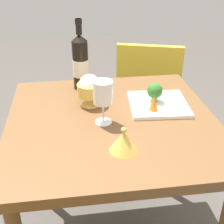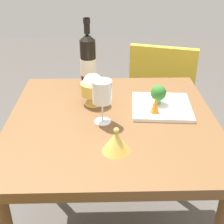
% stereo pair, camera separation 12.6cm
% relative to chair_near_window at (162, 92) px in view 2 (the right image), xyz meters
% --- Properties ---
extents(dining_table, '(0.85, 0.85, 0.75)m').
position_rel_chair_near_window_xyz_m(dining_table, '(-0.73, 0.34, 0.13)').
color(dining_table, brown).
rests_on(dining_table, ground_plane).
extents(chair_near_window, '(0.50, 0.50, 0.85)m').
position_rel_chair_near_window_xyz_m(chair_near_window, '(0.00, 0.00, 0.00)').
color(chair_near_window, gold).
rests_on(chair_near_window, ground_plane).
extents(wine_bottle, '(0.08, 0.08, 0.34)m').
position_rel_chair_near_window_xyz_m(wine_bottle, '(-0.41, 0.45, 0.36)').
color(wine_bottle, black).
rests_on(wine_bottle, dining_table).
extents(wine_glass, '(0.08, 0.08, 0.18)m').
position_rel_chair_near_window_xyz_m(wine_glass, '(-0.75, 0.38, 0.35)').
color(wine_glass, white).
rests_on(wine_glass, dining_table).
extents(rice_bowl, '(0.11, 0.11, 0.14)m').
position_rel_chair_near_window_xyz_m(rice_bowl, '(-0.59, 0.42, 0.30)').
color(rice_bowl, gold).
rests_on(rice_bowl, dining_table).
extents(rice_bowl_lid, '(0.10, 0.10, 0.09)m').
position_rel_chair_near_window_xyz_m(rice_bowl_lid, '(-0.95, 0.34, 0.26)').
color(rice_bowl_lid, gold).
rests_on(rice_bowl_lid, dining_table).
extents(serving_plate, '(0.27, 0.27, 0.02)m').
position_rel_chair_near_window_xyz_m(serving_plate, '(-0.64, 0.13, 0.23)').
color(serving_plate, white).
rests_on(serving_plate, dining_table).
extents(broccoli_floret, '(0.07, 0.07, 0.09)m').
position_rel_chair_near_window_xyz_m(broccoli_floret, '(-0.63, 0.14, 0.29)').
color(broccoli_floret, '#729E4C').
rests_on(broccoli_floret, serving_plate).
extents(carrot_garnish_left, '(0.04, 0.04, 0.07)m').
position_rel_chair_near_window_xyz_m(carrot_garnish_left, '(-0.71, 0.17, 0.27)').
color(carrot_garnish_left, orange).
rests_on(carrot_garnish_left, serving_plate).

